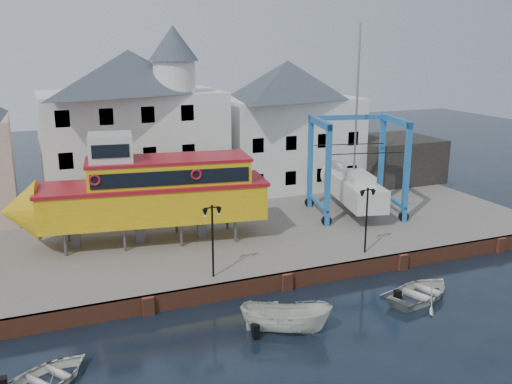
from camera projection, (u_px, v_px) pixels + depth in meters
name	position (u px, v px, depth m)	size (l,w,h in m)	color
ground	(286.00, 290.00, 32.76)	(140.00, 140.00, 0.00)	black
hardstanding	(223.00, 226.00, 42.46)	(44.00, 22.00, 1.00)	slate
quay_wall	(286.00, 281.00, 32.73)	(44.00, 0.47, 1.00)	brown
building_white_main	(134.00, 125.00, 45.51)	(14.00, 8.30, 14.00)	silver
building_white_right	(287.00, 124.00, 51.37)	(12.00, 8.00, 11.20)	silver
shed_dark	(390.00, 159.00, 54.20)	(8.00, 7.00, 4.00)	black
lamp_post_left	(212.00, 223.00, 31.29)	(1.12, 0.32, 4.20)	black
lamp_post_right	(367.00, 204.00, 34.98)	(1.12, 0.32, 4.20)	black
tour_boat	(139.00, 192.00, 36.72)	(17.07, 6.40, 7.26)	#59595E
travel_lift	(352.00, 181.00, 43.97)	(7.58, 9.66, 14.15)	#2171AA
motorboat_a	(286.00, 332.00, 27.96)	(1.69, 4.49, 1.74)	silver
motorboat_b	(421.00, 298.00, 31.70)	(3.34, 4.67, 0.97)	silver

